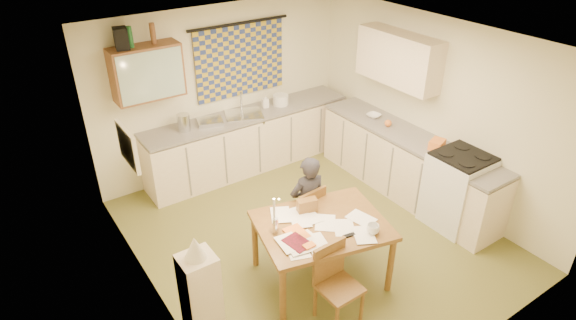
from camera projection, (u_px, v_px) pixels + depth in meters
floor at (312, 235)px, 6.17m from camera, size 4.00×4.50×0.02m
ceiling at (318, 41)px, 4.92m from camera, size 4.00×4.50×0.02m
wall_back at (223, 90)px, 7.16m from camera, size 4.00×0.02×2.50m
wall_front at (481, 258)px, 3.92m from camera, size 4.00×0.02×2.50m
wall_left at (145, 206)px, 4.56m from camera, size 0.02×4.50×2.50m
wall_right at (432, 109)px, 6.53m from camera, size 0.02×4.50×2.50m
window_blind at (240, 61)px, 7.08m from camera, size 1.45×0.03×1.05m
curtain_rod at (239, 23)px, 6.80m from camera, size 1.60×0.04×0.04m
wall_cabinet at (147, 72)px, 6.20m from camera, size 0.90×0.34×0.70m
wall_cabinet_glass at (152, 76)px, 6.08m from camera, size 0.84×0.02×0.64m
upper_cabinet_right at (398, 58)px, 6.54m from camera, size 0.34×1.30×0.70m
framed_print at (128, 147)px, 4.64m from camera, size 0.04×0.50×0.40m
print_canvas at (130, 146)px, 4.65m from camera, size 0.01×0.42×0.32m
counter_back at (249, 141)px, 7.45m from camera, size 3.30×0.62×0.92m
counter_right at (406, 165)px, 6.81m from camera, size 0.62×2.95×0.92m
stove at (457, 190)px, 6.16m from camera, size 0.66×0.66×1.02m
sink at (244, 117)px, 7.21m from camera, size 0.68×0.62×0.10m
tap at (241, 101)px, 7.28m from camera, size 0.04×0.04×0.28m
dish_rack at (210, 122)px, 6.90m from camera, size 0.42×0.39×0.06m
kettle at (184, 122)px, 6.66m from camera, size 0.19×0.19×0.24m
mixing_bowl at (281, 100)px, 7.47m from camera, size 0.28×0.28×0.16m
soap_bottle at (265, 101)px, 7.37m from camera, size 0.13×0.13×0.21m
bowl at (374, 116)px, 7.09m from camera, size 0.26×0.26×0.05m
orange_bag at (437, 144)px, 6.22m from camera, size 0.26×0.22×0.12m
fruit_orange at (388, 123)px, 6.80m from camera, size 0.10×0.10×0.10m
speaker at (121, 38)px, 5.84m from camera, size 0.19×0.23×0.26m
bottle_green at (130, 37)px, 5.89m from camera, size 0.09×0.09×0.26m
bottle_brown at (153, 33)px, 6.03m from camera, size 0.08×0.08×0.26m
dining_table at (321, 250)px, 5.32m from camera, size 1.56×1.32×0.75m
chair_far at (303, 227)px, 5.86m from camera, size 0.43×0.43×0.87m
chair_near at (337, 298)px, 4.86m from camera, size 0.40×0.40×0.86m
person at (308, 204)px, 5.66m from camera, size 0.54×0.43×1.26m
shelf_stand at (201, 301)px, 4.48m from camera, size 0.32×0.30×1.05m
lampshade at (195, 248)px, 4.17m from camera, size 0.20×0.20×0.22m
letter_rack at (307, 206)px, 5.29m from camera, size 0.24×0.15×0.16m
mug at (373, 229)px, 4.97m from camera, size 0.25×0.25×0.11m
magazine at (290, 248)px, 4.77m from camera, size 0.29×0.34×0.03m
book at (289, 237)px, 4.93m from camera, size 0.21×0.28×0.02m
orange_box at (309, 246)px, 4.78m from camera, size 0.12×0.08×0.04m
eyeglasses at (349, 235)px, 4.95m from camera, size 0.14×0.07×0.02m
candle_holder at (276, 226)px, 4.96m from camera, size 0.07×0.07×0.18m
candle at (274, 208)px, 4.89m from camera, size 0.02×0.02×0.22m
candle_flame at (279, 199)px, 4.81m from camera, size 0.02×0.02×0.02m
papers at (315, 229)px, 5.04m from camera, size 1.15×1.14×0.02m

